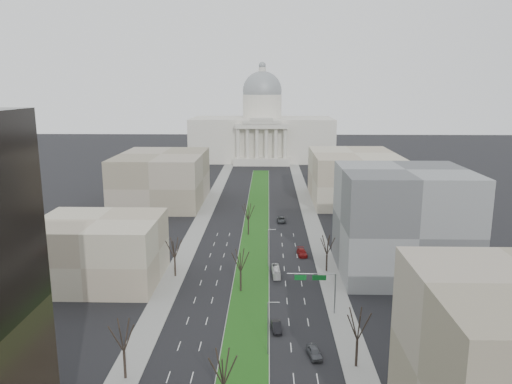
% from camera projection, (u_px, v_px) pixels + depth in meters
% --- Properties ---
extents(ground, '(600.00, 600.00, 0.00)m').
position_uv_depth(ground, '(255.00, 235.00, 143.16)').
color(ground, black).
rests_on(ground, ground).
extents(median, '(8.00, 222.03, 0.20)m').
position_uv_depth(median, '(255.00, 236.00, 142.15)').
color(median, '#999993').
rests_on(median, ground).
extents(sidewalk_left, '(5.00, 330.00, 0.15)m').
position_uv_depth(sidewalk_left, '(179.00, 265.00, 119.14)').
color(sidewalk_left, gray).
rests_on(sidewalk_left, ground).
extents(sidewalk_right, '(5.00, 330.00, 0.15)m').
position_uv_depth(sidewalk_right, '(326.00, 266.00, 118.29)').
color(sidewalk_right, gray).
rests_on(sidewalk_right, ground).
extents(capitol, '(80.00, 46.00, 55.00)m').
position_uv_depth(capitol, '(262.00, 131.00, 285.95)').
color(capitol, beige).
rests_on(capitol, ground).
extents(building_beige_left, '(26.00, 22.00, 14.00)m').
position_uv_depth(building_beige_left, '(99.00, 251.00, 108.28)').
color(building_beige_left, tan).
rests_on(building_beige_left, ground).
extents(building_grey_right, '(28.00, 26.00, 24.00)m').
position_uv_depth(building_grey_right, '(403.00, 222.00, 112.46)').
color(building_grey_right, '#595B5E').
rests_on(building_grey_right, ground).
extents(building_far_left, '(30.00, 40.00, 18.00)m').
position_uv_depth(building_far_left, '(162.00, 178.00, 181.22)').
color(building_far_left, gray).
rests_on(building_far_left, ground).
extents(building_far_right, '(30.00, 40.00, 18.00)m').
position_uv_depth(building_far_right, '(353.00, 177.00, 184.41)').
color(building_far_right, tan).
rests_on(building_far_right, ground).
extents(tree_left_mid, '(5.40, 5.40, 9.72)m').
position_uv_depth(tree_left_mid, '(123.00, 335.00, 71.74)').
color(tree_left_mid, black).
rests_on(tree_left_mid, ground).
extents(tree_left_far, '(5.28, 5.28, 9.50)m').
position_uv_depth(tree_left_far, '(174.00, 247.00, 110.87)').
color(tree_left_far, black).
rests_on(tree_left_far, ground).
extents(tree_right_mid, '(5.52, 5.52, 9.94)m').
position_uv_depth(tree_right_mid, '(358.00, 324.00, 74.78)').
color(tree_right_mid, black).
rests_on(tree_right_mid, ground).
extents(tree_right_far, '(5.04, 5.04, 9.07)m').
position_uv_depth(tree_right_far, '(327.00, 244.00, 114.01)').
color(tree_right_far, black).
rests_on(tree_right_far, ground).
extents(tree_median_a, '(5.40, 5.40, 9.72)m').
position_uv_depth(tree_median_a, '(223.00, 367.00, 63.55)').
color(tree_median_a, black).
rests_on(tree_median_a, ground).
extents(tree_median_b, '(5.40, 5.40, 9.72)m').
position_uv_depth(tree_median_b, '(241.00, 260.00, 102.65)').
color(tree_median_b, black).
rests_on(tree_median_b, ground).
extents(tree_median_c, '(5.40, 5.40, 9.72)m').
position_uv_depth(tree_median_c, '(248.00, 212.00, 141.74)').
color(tree_median_c, black).
rests_on(tree_median_c, ground).
extents(streetlamp_median_b, '(1.90, 0.20, 9.16)m').
position_uv_depth(streetlamp_median_b, '(268.00, 328.00, 78.53)').
color(streetlamp_median_b, gray).
rests_on(streetlamp_median_b, ground).
extents(streetlamp_median_c, '(1.90, 0.20, 9.16)m').
position_uv_depth(streetlamp_median_c, '(268.00, 247.00, 117.63)').
color(streetlamp_median_c, gray).
rests_on(streetlamp_median_c, ground).
extents(mast_arm_signs, '(9.12, 0.24, 8.09)m').
position_uv_depth(mast_arm_signs, '(321.00, 283.00, 92.71)').
color(mast_arm_signs, gray).
rests_on(mast_arm_signs, ground).
extents(car_grey_near, '(2.54, 4.74, 1.53)m').
position_uv_depth(car_grey_near, '(314.00, 352.00, 78.96)').
color(car_grey_near, '#505258').
rests_on(car_grey_near, ground).
extents(car_black, '(1.96, 4.62, 1.48)m').
position_uv_depth(car_black, '(276.00, 327.00, 87.36)').
color(car_black, black).
rests_on(car_black, ground).
extents(car_red, '(2.70, 5.62, 1.58)m').
position_uv_depth(car_red, '(302.00, 252.00, 125.97)').
color(car_red, maroon).
rests_on(car_red, ground).
extents(car_grey_far, '(2.63, 5.45, 1.50)m').
position_uv_depth(car_grey_far, '(281.00, 220.00, 156.86)').
color(car_grey_far, '#44474B').
rests_on(car_grey_far, ground).
extents(box_van, '(1.95, 6.95, 1.91)m').
position_uv_depth(box_van, '(276.00, 272.00, 112.55)').
color(box_van, silver).
rests_on(box_van, ground).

